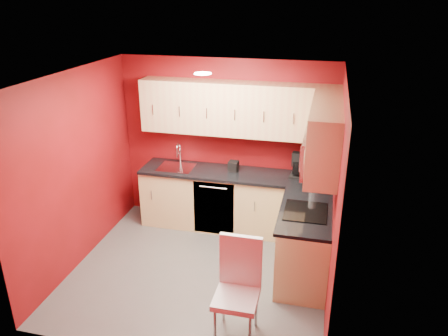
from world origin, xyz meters
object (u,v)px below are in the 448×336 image
at_px(microwave, 320,154).
at_px(sink, 177,165).
at_px(coffee_maker, 298,166).
at_px(napkin_holder, 233,166).
at_px(paper_towel, 315,180).
at_px(dining_chair, 236,293).

distance_m(microwave, sink, 2.43).
bearing_deg(sink, coffee_maker, 1.87).
xyz_separation_m(napkin_holder, paper_towel, (1.19, -0.41, 0.07)).
height_order(sink, paper_towel, sink).
xyz_separation_m(microwave, dining_chair, (-0.69, -1.21, -1.11)).
bearing_deg(microwave, dining_chair, -119.73).
bearing_deg(sink, dining_chair, -57.74).
relative_size(coffee_maker, napkin_holder, 2.30).
distance_m(microwave, dining_chair, 1.79).
xyz_separation_m(sink, coffee_maker, (1.80, 0.06, 0.13)).
distance_m(paper_towel, dining_chair, 2.04).
xyz_separation_m(microwave, sink, (-2.09, 1.00, -0.72)).
xyz_separation_m(sink, dining_chair, (1.40, -2.22, -0.40)).
bearing_deg(napkin_holder, microwave, -40.61).
relative_size(microwave, napkin_holder, 5.20).
bearing_deg(microwave, paper_towel, 94.15).
height_order(napkin_holder, dining_chair, dining_chair).
bearing_deg(coffee_maker, dining_chair, -93.40).
bearing_deg(dining_chair, microwave, 60.09).
relative_size(microwave, coffee_maker, 2.26).
bearing_deg(coffee_maker, sink, -171.67).
distance_m(sink, paper_towel, 2.08).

